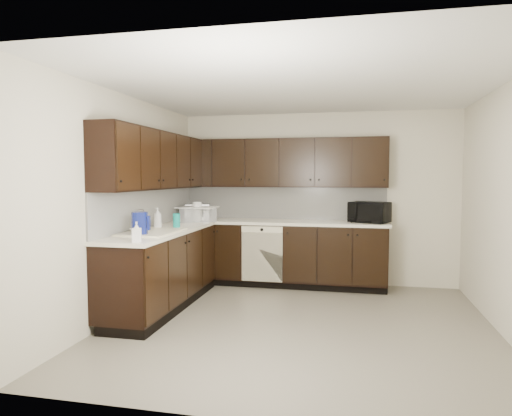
# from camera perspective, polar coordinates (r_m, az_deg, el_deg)

# --- Properties ---
(floor) EXTENTS (4.00, 4.00, 0.00)m
(floor) POSITION_cam_1_polar(r_m,az_deg,el_deg) (5.04, 5.49, -14.29)
(floor) COLOR gray
(floor) RESTS_ON ground
(ceiling) EXTENTS (4.00, 4.00, 0.00)m
(ceiling) POSITION_cam_1_polar(r_m,az_deg,el_deg) (4.87, 5.69, 14.88)
(ceiling) COLOR white
(ceiling) RESTS_ON wall_back
(wall_back) EXTENTS (4.00, 0.02, 2.50)m
(wall_back) POSITION_cam_1_polar(r_m,az_deg,el_deg) (6.78, 7.58, 1.18)
(wall_back) COLOR beige
(wall_back) RESTS_ON floor
(wall_left) EXTENTS (0.02, 4.00, 2.50)m
(wall_left) POSITION_cam_1_polar(r_m,az_deg,el_deg) (5.41, -15.96, 0.36)
(wall_left) COLOR beige
(wall_left) RESTS_ON floor
(wall_right) EXTENTS (0.02, 4.00, 2.50)m
(wall_right) POSITION_cam_1_polar(r_m,az_deg,el_deg) (4.97, 29.12, -0.30)
(wall_right) COLOR beige
(wall_right) RESTS_ON floor
(wall_front) EXTENTS (4.00, 0.02, 2.50)m
(wall_front) POSITION_cam_1_polar(r_m,az_deg,el_deg) (2.83, 0.79, -2.69)
(wall_front) COLOR beige
(wall_front) RESTS_ON floor
(lower_cabinets) EXTENTS (3.00, 2.80, 0.90)m
(lower_cabinets) POSITION_cam_1_polar(r_m,az_deg,el_deg) (6.18, -2.61, -6.88)
(lower_cabinets) COLOR black
(lower_cabinets) RESTS_ON floor
(countertop) EXTENTS (3.03, 2.83, 0.04)m
(countertop) POSITION_cam_1_polar(r_m,az_deg,el_deg) (6.10, -2.65, -2.21)
(countertop) COLOR white
(countertop) RESTS_ON lower_cabinets
(backsplash) EXTENTS (3.00, 2.80, 0.48)m
(backsplash) POSITION_cam_1_polar(r_m,az_deg,el_deg) (6.34, -4.00, 0.38)
(backsplash) COLOR silver
(backsplash) RESTS_ON countertop
(upper_cabinets) EXTENTS (3.00, 2.80, 0.70)m
(upper_cabinets) POSITION_cam_1_polar(r_m,az_deg,el_deg) (6.18, -3.29, 5.76)
(upper_cabinets) COLOR black
(upper_cabinets) RESTS_ON wall_back
(dishwasher) EXTENTS (0.58, 0.04, 0.78)m
(dishwasher) POSITION_cam_1_polar(r_m,az_deg,el_deg) (6.37, 0.76, -5.33)
(dishwasher) COLOR beige
(dishwasher) RESTS_ON lower_cabinets
(sink) EXTENTS (0.54, 0.82, 0.42)m
(sink) POSITION_cam_1_polar(r_m,az_deg,el_deg) (5.29, -12.90, -3.69)
(sink) COLOR beige
(sink) RESTS_ON countertop
(microwave) EXTENTS (0.61, 0.52, 0.28)m
(microwave) POSITION_cam_1_polar(r_m,az_deg,el_deg) (6.47, 13.98, -0.53)
(microwave) COLOR black
(microwave) RESTS_ON countertop
(soap_bottle_a) EXTENTS (0.12, 0.12, 0.20)m
(soap_bottle_a) POSITION_cam_1_polar(r_m,az_deg,el_deg) (4.58, -14.70, -2.91)
(soap_bottle_a) COLOR gray
(soap_bottle_a) RESTS_ON countertop
(soap_bottle_b) EXTENTS (0.12, 0.12, 0.26)m
(soap_bottle_b) POSITION_cam_1_polar(r_m,az_deg,el_deg) (5.67, -12.18, -1.26)
(soap_bottle_b) COLOR gray
(soap_bottle_b) RESTS_ON countertop
(toaster_oven) EXTENTS (0.42, 0.37, 0.22)m
(toaster_oven) POSITION_cam_1_polar(r_m,az_deg,el_deg) (6.87, -7.37, -0.44)
(toaster_oven) COLOR #B7B7BA
(toaster_oven) RESTS_ON countertop
(storage_bin) EXTENTS (0.62, 0.55, 0.20)m
(storage_bin) POSITION_cam_1_polar(r_m,az_deg,el_deg) (6.50, -7.35, -0.79)
(storage_bin) COLOR white
(storage_bin) RESTS_ON countertop
(blue_pitcher) EXTENTS (0.18, 0.18, 0.26)m
(blue_pitcher) POSITION_cam_1_polar(r_m,az_deg,el_deg) (5.04, -14.33, -1.94)
(blue_pitcher) COLOR navy
(blue_pitcher) RESTS_ON countertop
(teal_tumbler) EXTENTS (0.09, 0.09, 0.19)m
(teal_tumbler) POSITION_cam_1_polar(r_m,az_deg,el_deg) (5.60, -9.90, -1.65)
(teal_tumbler) COLOR #0C8981
(teal_tumbler) RESTS_ON countertop
(paper_towel_roll) EXTENTS (0.13, 0.13, 0.27)m
(paper_towel_roll) POSITION_cam_1_polar(r_m,az_deg,el_deg) (6.50, -7.37, -0.46)
(paper_towel_roll) COLOR white
(paper_towel_roll) RESTS_ON countertop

